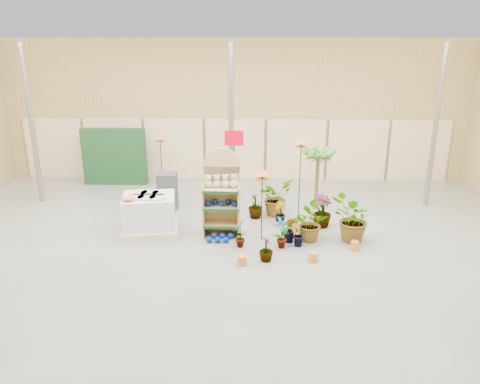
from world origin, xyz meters
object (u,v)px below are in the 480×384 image
Objects in this scene: bird_table_front at (262,174)px; potted_plant_2 at (308,222)px; display_shelf at (222,196)px; pallet_stack at (149,214)px.

bird_table_front reaches higher than potted_plant_2.
display_shelf is 1.20× the size of bird_table_front.
display_shelf is at bearing 169.82° from potted_plant_2.
potted_plant_2 is (3.78, -0.32, -0.04)m from pallet_stack.
display_shelf is at bearing 158.43° from bird_table_front.
display_shelf is 2.38× the size of potted_plant_2.
pallet_stack is at bearing 175.12° from potted_plant_2.
potted_plant_2 is at bearing 0.54° from bird_table_front.
potted_plant_2 is (2.03, -0.36, -0.51)m from display_shelf.
pallet_stack is 1.69× the size of potted_plant_2.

